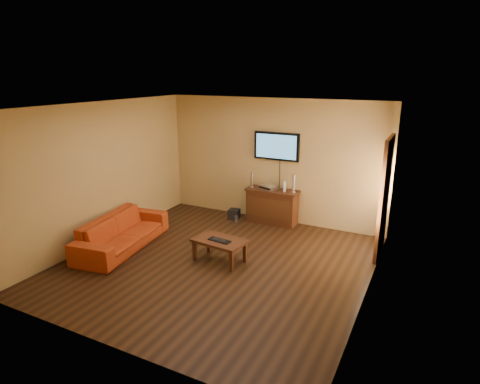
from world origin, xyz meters
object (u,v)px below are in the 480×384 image
Objects in this scene: speaker_right at (293,184)px; game_console at (285,186)px; coffee_table at (220,243)px; av_receiver at (269,187)px; television at (277,146)px; sofa at (122,227)px; media_console at (272,206)px; bottle at (236,220)px; subwoofer at (234,214)px; speaker_left at (252,180)px; keyboard at (219,240)px.

game_console is at bearing 179.38° from speaker_right.
coffee_table is 2.23m from av_receiver.
television is 3.58m from sofa.
game_console is at bearing 79.89° from coffee_table.
media_console is 3.06× the size of av_receiver.
bottle is (-0.95, -0.43, -0.78)m from game_console.
media_console is 5.61× the size of bottle.
game_console reaches higher than subwoofer.
coffee_table is 2.15m from subwoofer.
speaker_right is (0.95, 0.04, 0.02)m from speaker_left.
coffee_table is at bearing -92.58° from television.
speaker_right reaches higher than av_receiver.
television is 2.42× the size of keyboard.
speaker_left is (1.56, 2.45, 0.51)m from sofa.
bottle is at bearing -148.17° from media_console.
media_console reaches higher than keyboard.
speaker_left is 1.67× the size of bottle.
av_receiver is 1.64× the size of subwoofer.
sofa is at bearing -127.58° from television.
media_console is 2.98× the size of speaker_right.
sofa is 2.95m from speaker_left.
keyboard reaches higher than coffee_table.
television is at bearing 76.73° from av_receiver.
speaker_left is 0.93m from bottle.
keyboard is (0.59, -1.79, 0.33)m from bottle.
av_receiver reaches higher than coffee_table.
subwoofer is (1.19, 2.31, -0.30)m from sofa.
subwoofer is (-0.86, -0.16, -0.27)m from media_console.
coffee_table reaches higher than bottle.
coffee_table is at bearing -72.05° from bottle.
speaker_left is at bearing 14.82° from subwoofer.
television is at bearing 87.42° from coffee_table.
television is at bearing 88.14° from keyboard.
keyboard is (0.02, -2.23, -0.39)m from av_receiver.
game_console is (0.28, -0.17, -0.81)m from television.
coffee_table is 4.21× the size of subwoofer.
coffee_table is 2.27m from game_console.
sofa is at bearing -108.62° from av_receiver.
keyboard is (-0.08, -2.21, 0.04)m from media_console.
television reaches higher than game_console.
television reaches higher than keyboard.
sofa is at bearing -170.76° from coffee_table.
media_console is 1.14× the size of television.
av_receiver is at bearing 178.82° from speaker_right.
sofa reaches higher than keyboard.
speaker_right is at bearing 1.44° from media_console.
coffee_table is at bearing -80.01° from speaker_left.
coffee_table is 2.32m from speaker_right.
speaker_left is 1.53× the size of game_console.
speaker_right is at bearing -19.74° from television.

